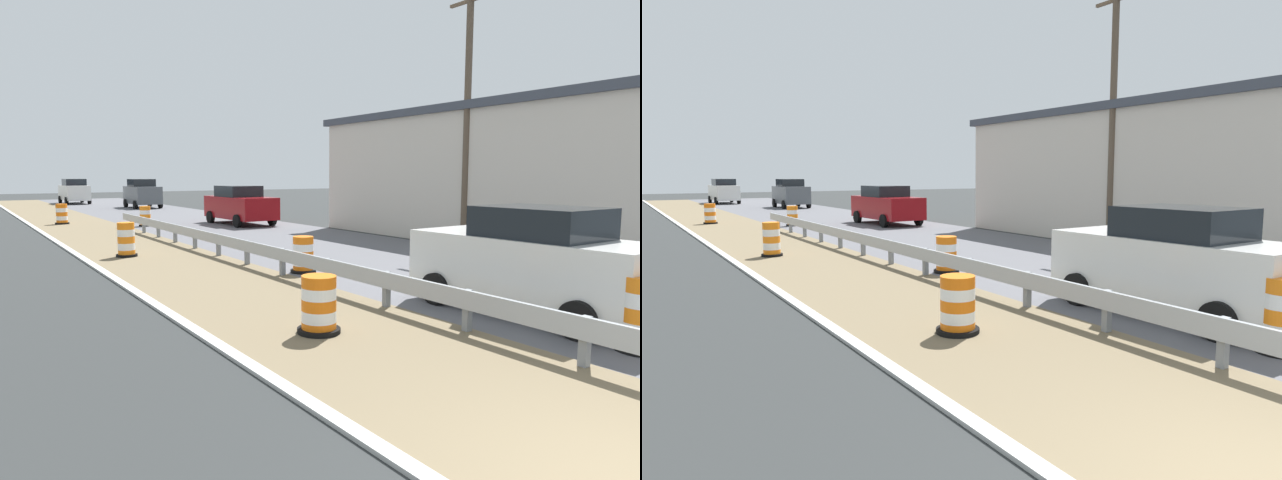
% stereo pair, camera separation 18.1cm
% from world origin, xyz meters
% --- Properties ---
extents(guardrail_median, '(0.18, 47.15, 0.71)m').
position_xyz_m(guardrail_median, '(2.41, 2.39, 0.52)').
color(guardrail_median, '#999EA3').
rests_on(guardrail_median, ground).
extents(traffic_barrel_nearest, '(0.71, 0.71, 1.11)m').
position_xyz_m(traffic_barrel_nearest, '(3.79, 2.31, 0.51)').
color(traffic_barrel_nearest, orange).
rests_on(traffic_barrel_nearest, ground).
extents(traffic_barrel_close, '(0.72, 0.72, 0.95)m').
position_xyz_m(traffic_barrel_close, '(0.38, 5.72, 0.43)').
color(traffic_barrel_close, orange).
rests_on(traffic_barrel_close, ground).
extents(traffic_barrel_mid, '(0.68, 0.68, 0.96)m').
position_xyz_m(traffic_barrel_mid, '(3.12, 10.61, 0.43)').
color(traffic_barrel_mid, orange).
rests_on(traffic_barrel_mid, ground).
extents(traffic_barrel_far, '(0.65, 0.65, 1.08)m').
position_xyz_m(traffic_barrel_far, '(-0.02, 16.10, 0.49)').
color(traffic_barrel_far, orange).
rests_on(traffic_barrel_far, ground).
extents(traffic_barrel_farther, '(0.65, 0.65, 1.00)m').
position_xyz_m(traffic_barrel_farther, '(3.47, 26.06, 0.45)').
color(traffic_barrel_farther, orange).
rests_on(traffic_barrel_farther, ground).
extents(traffic_barrel_farthest, '(0.69, 0.69, 1.05)m').
position_xyz_m(traffic_barrel_farthest, '(0.19, 29.55, 0.47)').
color(traffic_barrel_farthest, orange).
rests_on(traffic_barrel_farthest, ground).
extents(car_lead_near_lane, '(2.11, 4.55, 2.00)m').
position_xyz_m(car_lead_near_lane, '(4.36, 4.60, 1.00)').
color(car_lead_near_lane, silver).
rests_on(car_lead_near_lane, ground).
extents(car_trailing_near_lane, '(2.08, 4.07, 2.19)m').
position_xyz_m(car_trailing_near_lane, '(7.70, 41.30, 1.09)').
color(car_trailing_near_lane, '#4C5156').
rests_on(car_trailing_near_lane, ground).
extents(car_lead_far_lane, '(2.06, 4.78, 2.15)m').
position_xyz_m(car_lead_far_lane, '(4.46, 50.63, 1.08)').
color(car_lead_far_lane, silver).
rests_on(car_lead_far_lane, ground).
extents(car_mid_far_lane, '(2.28, 4.78, 1.98)m').
position_xyz_m(car_mid_far_lane, '(7.89, 24.45, 1.00)').
color(car_mid_far_lane, maroon).
rests_on(car_mid_far_lane, ground).
extents(roadside_shop_near, '(7.42, 15.86, 5.15)m').
position_xyz_m(roadside_shop_near, '(14.31, 12.84, 2.59)').
color(roadside_shop_near, beige).
rests_on(roadside_shop_near, ground).
extents(utility_pole_near, '(0.24, 1.80, 8.99)m').
position_xyz_m(utility_pole_near, '(10.74, 11.94, 4.66)').
color(utility_pole_near, brown).
rests_on(utility_pole_near, ground).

